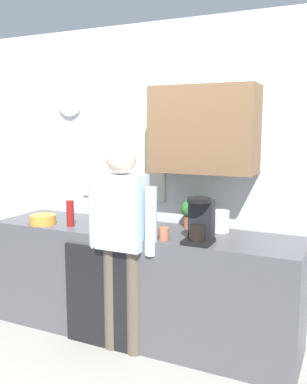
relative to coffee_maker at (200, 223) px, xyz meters
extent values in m
plane|color=#9E998E|center=(-0.57, -0.12, -1.05)|extent=(8.00, 8.00, 0.00)
cube|color=#4C4C51|center=(-0.57, 0.18, -0.60)|extent=(2.58, 0.64, 0.90)
cube|color=black|center=(-0.79, -0.15, -0.64)|extent=(0.56, 0.02, 0.81)
cube|color=silver|center=(-0.57, 0.61, 0.25)|extent=(4.18, 0.10, 2.60)
cube|color=beige|center=(-0.95, 0.55, 0.40)|extent=(0.86, 0.02, 0.76)
cube|color=#8CA5C6|center=(-0.95, 0.56, 0.40)|extent=(0.80, 0.02, 0.70)
cube|color=brown|center=(-0.12, 0.40, 0.65)|extent=(0.84, 0.32, 0.68)
cylinder|color=silver|center=(-1.49, 0.54, 0.90)|extent=(0.26, 0.03, 0.26)
cube|color=black|center=(0.00, -0.03, -0.13)|extent=(0.20, 0.20, 0.03)
cube|color=black|center=(0.00, 0.03, 0.02)|extent=(0.18, 0.08, 0.28)
cylinder|color=black|center=(0.00, -0.06, -0.06)|extent=(0.11, 0.11, 0.11)
cylinder|color=black|center=(0.00, -0.03, 0.17)|extent=(0.17, 0.17, 0.03)
cylinder|color=#2D8C33|center=(-0.71, 0.09, -0.01)|extent=(0.09, 0.09, 0.28)
cylinder|color=maroon|center=(-1.15, 0.02, -0.04)|extent=(0.06, 0.06, 0.22)
cylinder|color=brown|center=(-0.41, 0.00, -0.03)|extent=(0.06, 0.06, 0.23)
cylinder|color=#B26647|center=(-0.26, -0.04, -0.10)|extent=(0.08, 0.08, 0.09)
cylinder|color=orange|center=(-1.40, -0.01, -0.11)|extent=(0.22, 0.22, 0.08)
cylinder|color=#9E5638|center=(-0.23, 0.41, -0.10)|extent=(0.10, 0.10, 0.09)
sphere|color=#2D7233|center=(-0.23, 0.41, 0.01)|extent=(0.15, 0.15, 0.15)
cylinder|color=green|center=(-1.06, 0.34, -0.07)|extent=(0.06, 0.06, 0.15)
cone|color=white|center=(-1.06, 0.34, 0.02)|extent=(0.02, 0.02, 0.03)
cylinder|color=silver|center=(0.04, 0.37, -0.06)|extent=(0.14, 0.14, 0.17)
cylinder|color=brown|center=(-0.67, -0.12, -0.64)|extent=(0.12, 0.12, 0.82)
cylinder|color=brown|center=(-0.47, -0.12, -0.64)|extent=(0.12, 0.12, 0.82)
cube|color=silver|center=(-0.57, -0.12, 0.05)|extent=(0.36, 0.20, 0.56)
sphere|color=beige|center=(-0.57, -0.12, 0.44)|extent=(0.22, 0.22, 0.22)
cylinder|color=silver|center=(-0.81, -0.12, 0.00)|extent=(0.09, 0.09, 0.50)
cylinder|color=silver|center=(-0.33, -0.12, 0.00)|extent=(0.09, 0.09, 0.50)
camera|label=1|loc=(0.97, -2.83, 0.68)|focal=39.96mm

